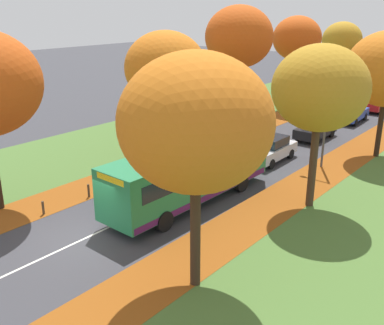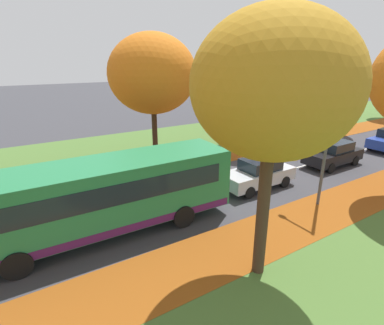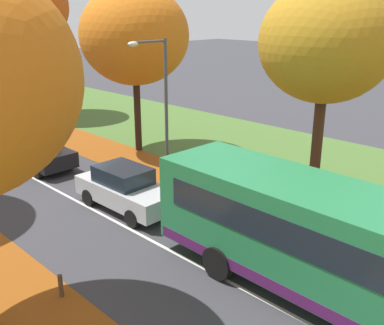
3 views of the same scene
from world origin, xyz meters
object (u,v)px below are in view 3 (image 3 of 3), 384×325
(tree_right_far, at_px, (24,7))
(bollard_sixth, at_px, (61,286))
(streetlamp_right, at_px, (160,96))
(car_black_following, at_px, (38,151))
(tree_right_near, at_px, (326,43))
(car_silver_lead, at_px, (126,188))
(tree_right_mid, at_px, (134,36))
(bus, at_px, (341,246))

(tree_right_far, xyz_separation_m, bollard_sixth, (-9.62, -20.14, -6.91))
(streetlamp_right, distance_m, car_black_following, 6.89)
(tree_right_far, relative_size, car_black_following, 2.33)
(tree_right_near, xyz_separation_m, streetlamp_right, (-2.35, 5.86, -2.26))
(tree_right_near, relative_size, car_black_following, 1.92)
(tree_right_far, relative_size, bollard_sixth, 15.21)
(tree_right_near, xyz_separation_m, bollard_sixth, (-9.60, 1.61, -5.67))
(bollard_sixth, distance_m, car_silver_lead, 5.54)
(car_silver_lead, height_order, car_black_following, same)
(streetlamp_right, height_order, car_silver_lead, streetlamp_right)
(tree_right_mid, height_order, car_silver_lead, tree_right_mid)
(tree_right_far, bearing_deg, tree_right_mid, -90.43)
(tree_right_near, relative_size, tree_right_mid, 0.98)
(tree_right_mid, distance_m, bus, 15.26)
(bollard_sixth, distance_m, bus, 7.10)
(tree_right_far, height_order, bollard_sixth, tree_right_far)
(bollard_sixth, height_order, car_black_following, car_black_following)
(bus, xyz_separation_m, car_black_following, (-0.14, 15.05, -0.89))
(tree_right_far, bearing_deg, tree_right_near, -90.04)
(streetlamp_right, xyz_separation_m, car_black_following, (-2.75, 5.60, -2.92))
(tree_right_near, bearing_deg, streetlamp_right, 111.86)
(tree_right_far, height_order, bus, tree_right_far)
(tree_right_far, distance_m, bollard_sixth, 23.36)
(tree_right_mid, relative_size, tree_right_far, 0.84)
(bollard_sixth, distance_m, car_black_following, 10.84)
(tree_right_mid, relative_size, car_silver_lead, 1.96)
(car_silver_lead, distance_m, car_black_following, 6.68)
(tree_right_far, relative_size, streetlamp_right, 1.64)
(tree_right_mid, relative_size, car_black_following, 1.97)
(streetlamp_right, bearing_deg, tree_right_mid, 62.58)
(tree_right_near, xyz_separation_m, bus, (-4.96, -3.58, -4.29))
(bus, bearing_deg, tree_right_near, 35.88)
(tree_right_mid, bearing_deg, tree_right_near, -89.62)
(bollard_sixth, bearing_deg, car_black_following, 65.44)
(car_black_following, bearing_deg, streetlamp_right, -63.90)
(car_black_following, bearing_deg, tree_right_near, -66.03)
(car_silver_lead, bearing_deg, tree_right_far, 73.29)
(streetlamp_right, bearing_deg, tree_right_far, 81.52)
(tree_right_near, distance_m, bus, 7.47)
(car_silver_lead, bearing_deg, bollard_sixth, -144.96)
(tree_right_near, height_order, bus, tree_right_near)
(bollard_sixth, bearing_deg, tree_right_mid, 42.22)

